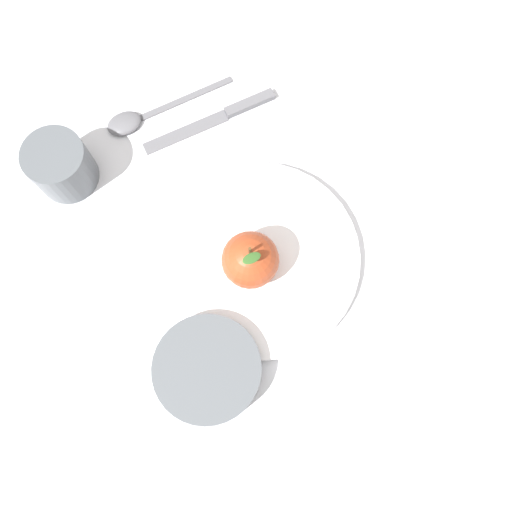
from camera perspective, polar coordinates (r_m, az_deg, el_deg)
The scene contains 7 objects.
ground_plane at distance 0.70m, azimuth -0.51°, elevation 3.20°, with size 2.40×2.40×0.00m, color silver.
dinner_plate at distance 0.68m, azimuth -0.00°, elevation -0.23°, with size 0.26×0.26×0.02m.
apple at distance 0.64m, azimuth -0.61°, elevation -0.42°, with size 0.07×0.07×0.09m.
side_bowl at distance 0.65m, azimuth -5.17°, elevation -11.85°, with size 0.13×0.13×0.03m.
cup at distance 0.73m, azimuth -20.06°, elevation 9.09°, with size 0.08×0.08×0.07m.
knife at distance 0.76m, azimuth -3.65°, elevation 14.59°, with size 0.06×0.19×0.01m.
spoon at distance 0.78m, azimuth -12.24°, elevation 14.17°, with size 0.07×0.18×0.01m.
Camera 1 is at (0.22, -0.03, 0.67)m, focal length 37.77 mm.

